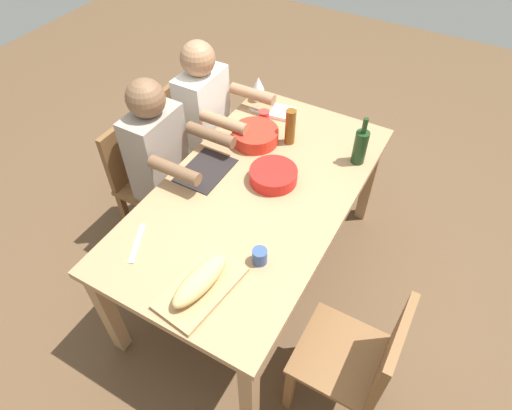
{
  "coord_description": "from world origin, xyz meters",
  "views": [
    {
      "loc": [
        -1.43,
        -0.8,
        2.37
      ],
      "look_at": [
        0.0,
        0.0,
        0.63
      ],
      "focal_mm": 30.79,
      "sensor_mm": 36.0,
      "label": 1
    }
  ],
  "objects": [
    {
      "name": "ground_plane",
      "position": [
        0.0,
        0.0,
        0.0
      ],
      "size": [
        8.0,
        8.0,
        0.0
      ],
      "primitive_type": "plane",
      "color": "brown"
    },
    {
      "name": "dining_table",
      "position": [
        0.0,
        0.0,
        0.66
      ],
      "size": [
        1.73,
        0.96,
        0.74
      ],
      "color": "#A87F56",
      "rests_on": "ground_plane"
    },
    {
      "name": "chair_far_right",
      "position": [
        0.48,
        0.8,
        0.48
      ],
      "size": [
        0.4,
        0.4,
        0.85
      ],
      "color": "brown",
      "rests_on": "ground_plane"
    },
    {
      "name": "diner_far_right",
      "position": [
        0.48,
        0.62,
        0.7
      ],
      "size": [
        0.41,
        0.53,
        1.2
      ],
      "color": "#2D2D38",
      "rests_on": "ground_plane"
    },
    {
      "name": "chair_far_center",
      "position": [
        0.0,
        0.8,
        0.48
      ],
      "size": [
        0.4,
        0.4,
        0.85
      ],
      "color": "brown",
      "rests_on": "ground_plane"
    },
    {
      "name": "diner_far_center",
      "position": [
        -0.0,
        0.62,
        0.7
      ],
      "size": [
        0.41,
        0.53,
        1.2
      ],
      "color": "#2D2D38",
      "rests_on": "ground_plane"
    },
    {
      "name": "chair_near_left",
      "position": [
        -0.48,
        -0.8,
        0.48
      ],
      "size": [
        0.4,
        0.4,
        0.85
      ],
      "color": "brown",
      "rests_on": "ground_plane"
    },
    {
      "name": "serving_bowl_greens",
      "position": [
        0.11,
        -0.04,
        0.78
      ],
      "size": [
        0.26,
        0.26,
        0.07
      ],
      "color": "red",
      "rests_on": "dining_table"
    },
    {
      "name": "serving_bowl_fruit",
      "position": [
        0.36,
        0.21,
        0.79
      ],
      "size": [
        0.27,
        0.27,
        0.08
      ],
      "color": "red",
      "rests_on": "dining_table"
    },
    {
      "name": "cutting_board",
      "position": [
        -0.64,
        -0.09,
        0.75
      ],
      "size": [
        0.42,
        0.27,
        0.02
      ],
      "primitive_type": "cube",
      "rotation": [
        0.0,
        0.0,
        -0.12
      ],
      "color": "tan",
      "rests_on": "dining_table"
    },
    {
      "name": "bread_loaf",
      "position": [
        -0.64,
        -0.09,
        0.81
      ],
      "size": [
        0.33,
        0.15,
        0.09
      ],
      "primitive_type": "ellipsoid",
      "rotation": [
        0.0,
        0.0,
        -0.12
      ],
      "color": "tan",
      "rests_on": "cutting_board"
    },
    {
      "name": "wine_bottle",
      "position": [
        0.48,
        -0.38,
        0.85
      ],
      "size": [
        0.08,
        0.08,
        0.29
      ],
      "color": "#193819",
      "rests_on": "dining_table"
    },
    {
      "name": "beer_bottle",
      "position": [
        0.45,
        0.03,
        0.85
      ],
      "size": [
        0.06,
        0.06,
        0.22
      ],
      "primitive_type": "cylinder",
      "color": "brown",
      "rests_on": "dining_table"
    },
    {
      "name": "wine_glass",
      "position": [
        0.75,
        0.4,
        0.86
      ],
      "size": [
        0.08,
        0.08,
        0.17
      ],
      "color": "silver",
      "rests_on": "dining_table"
    },
    {
      "name": "cup_far_right",
      "position": [
        0.54,
        0.25,
        0.78
      ],
      "size": [
        0.07,
        0.07,
        0.09
      ],
      "primitive_type": "cylinder",
      "color": "red",
      "rests_on": "dining_table"
    },
    {
      "name": "fork_far_right",
      "position": [
        0.62,
        0.32,
        0.74
      ],
      "size": [
        0.04,
        0.17,
        0.01
      ],
      "primitive_type": "cube",
      "rotation": [
        0.0,
        0.0,
        -0.13
      ],
      "color": "silver",
      "rests_on": "dining_table"
    },
    {
      "name": "placemat_far_center",
      "position": [
        0.0,
        0.32,
        0.74
      ],
      "size": [
        0.32,
        0.23,
        0.01
      ],
      "primitive_type": "cube",
      "color": "black",
      "rests_on": "dining_table"
    },
    {
      "name": "cup_near_left",
      "position": [
        -0.39,
        -0.24,
        0.78
      ],
      "size": [
        0.07,
        0.07,
        0.08
      ],
      "primitive_type": "cylinder",
      "color": "#334C8C",
      "rests_on": "dining_table"
    },
    {
      "name": "carving_knife",
      "position": [
        -0.58,
        0.31,
        0.74
      ],
      "size": [
        0.22,
        0.12,
        0.01
      ],
      "primitive_type": "cube",
      "rotation": [
        0.0,
        0.0,
        0.45
      ],
      "color": "silver",
      "rests_on": "dining_table"
    },
    {
      "name": "napkin_stack",
      "position": [
        0.68,
        0.19,
        0.75
      ],
      "size": [
        0.16,
        0.16,
        0.02
      ],
      "primitive_type": "cube",
      "rotation": [
        0.0,
        0.0,
        0.15
      ],
      "color": "white",
      "rests_on": "dining_table"
    }
  ]
}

